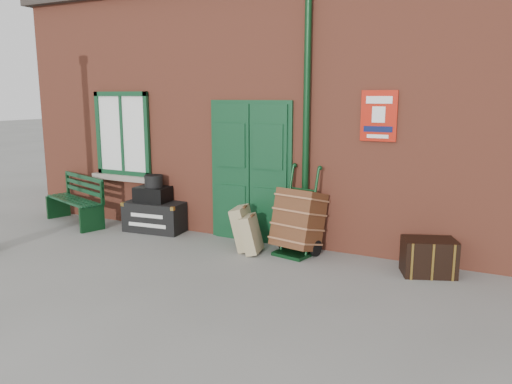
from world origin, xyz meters
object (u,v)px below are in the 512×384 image
Objects in this scene: houdini_trunk at (156,216)px; dark_trunk at (429,257)px; bench at (77,199)px; porter_trolley at (298,221)px.

dark_trunk is at bearing -7.88° from houdini_trunk.
houdini_trunk is at bearing 27.21° from bench.
porter_trolley is at bearing 156.26° from dark_trunk.
bench is 1.50× the size of houdini_trunk.
porter_trolley is at bearing 21.30° from bench.
bench is 2.32× the size of dark_trunk.
bench is 1.65m from houdini_trunk.
dark_trunk is (4.58, -0.15, -0.02)m from houdini_trunk.
porter_trolley is 1.94× the size of dark_trunk.
bench is at bearing -178.10° from houdini_trunk.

